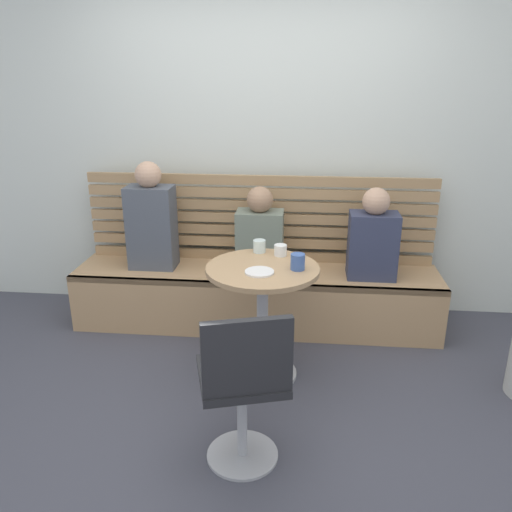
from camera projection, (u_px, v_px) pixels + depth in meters
The scene contains 13 objects.
ground at pixel (234, 423), 2.82m from camera, with size 8.00×8.00×0.00m, color #42424C.
back_wall at pixel (261, 126), 3.87m from camera, with size 5.20×0.10×2.90m, color silver.
booth_bench at pixel (256, 297), 3.87m from camera, with size 2.70×0.52×0.44m.
booth_backrest at pixel (259, 218), 3.91m from camera, with size 2.65×0.04×0.67m.
cafe_table at pixel (262, 301), 3.11m from camera, with size 0.68×0.68×0.74m.
white_chair at pixel (244, 384), 2.37m from camera, with size 0.50×0.50×0.85m.
person_adult at pixel (151, 221), 3.76m from camera, with size 0.34×0.22×0.80m.
person_child_left at pixel (373, 239), 3.59m from camera, with size 0.34×0.22×0.65m.
person_child_middle at pixel (260, 234), 3.73m from camera, with size 0.34×0.22×0.63m.
cup_glass_short at pixel (259, 246), 3.27m from camera, with size 0.08×0.08×0.08m, color silver.
cup_mug_blue at pixel (298, 262), 2.98m from camera, with size 0.08×0.08×0.10m, color #3D5B9E.
cup_ceramic_white at pixel (280, 250), 3.21m from camera, with size 0.08×0.08×0.07m, color white.
plate_small at pixel (259, 272), 2.94m from camera, with size 0.17×0.17×0.01m, color white.
Camera 1 is at (0.35, -2.32, 1.82)m, focal length 35.84 mm.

